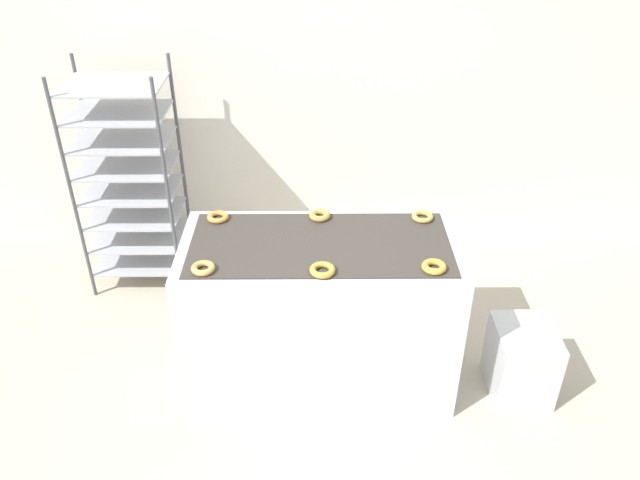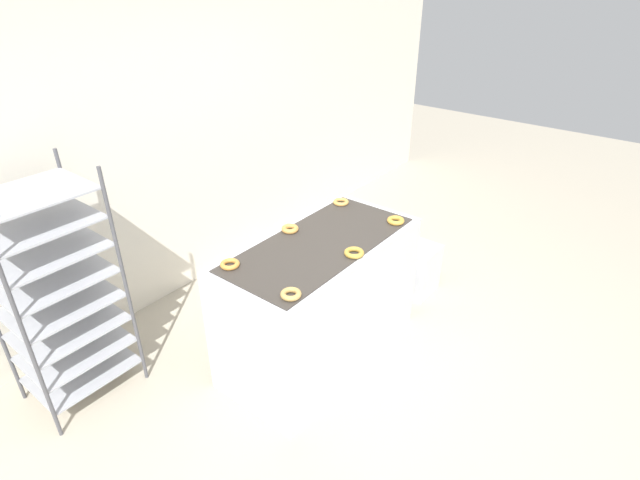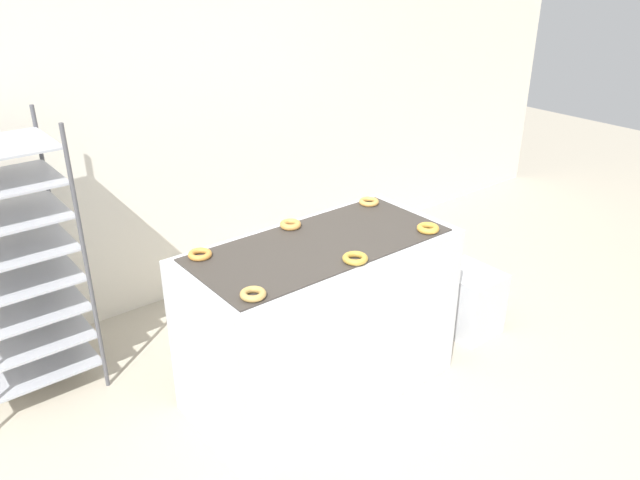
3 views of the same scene
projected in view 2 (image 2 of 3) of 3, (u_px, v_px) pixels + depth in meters
The scene contains 11 objects.
ground_plane at pixel (389, 387), 3.43m from camera, with size 14.00×14.00×0.00m, color #B2A893.
wall_back at pixel (167, 131), 3.89m from camera, with size 8.00×0.05×2.80m.
fryer_machine at pixel (320, 300), 3.53m from camera, with size 1.49×0.71×0.93m.
baking_rack_cart at pixel (57, 291), 3.04m from camera, with size 0.64×0.51×1.57m.
glaze_bin at pixel (413, 267), 4.37m from camera, with size 0.33×0.38×0.43m.
donut_near_left at pixel (291, 294), 2.76m from camera, with size 0.12×0.12×0.03m, color tan.
donut_near_center at pixel (354, 253), 3.15m from camera, with size 0.13×0.13×0.03m, color #BA9137.
donut_near_right at pixel (396, 220), 3.54m from camera, with size 0.12×0.12×0.03m, color gold.
donut_far_left at pixel (230, 264), 3.04m from camera, with size 0.12×0.12×0.03m, color #D28B3B.
donut_far_center at pixel (290, 229), 3.43m from camera, with size 0.12×0.12×0.03m, color #D09044.
donut_far_right at pixel (341, 202), 3.82m from camera, with size 0.12×0.12×0.03m, color gold.
Camera 2 is at (-2.25, -1.17, 2.56)m, focal length 28.00 mm.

